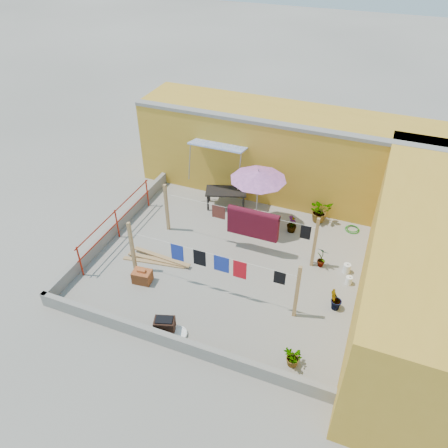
{
  "coord_description": "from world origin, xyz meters",
  "views": [
    {
      "loc": [
        3.7,
        -9.62,
        9.22
      ],
      "look_at": [
        -0.24,
        0.3,
        1.19
      ],
      "focal_mm": 35.0,
      "sensor_mm": 36.0,
      "label": 1
    }
  ],
  "objects_px": {
    "brick_stack": "(142,276)",
    "white_basin": "(177,334)",
    "patio_umbrella": "(258,176)",
    "water_jug_a": "(347,268)",
    "brazier": "(165,325)",
    "outdoor_table": "(226,192)",
    "green_hose": "(352,229)",
    "plant_back_a": "(320,211)",
    "water_jug_b": "(349,280)"
  },
  "relations": [
    {
      "from": "brick_stack",
      "to": "brazier",
      "type": "relative_size",
      "value": 0.94
    },
    {
      "from": "water_jug_b",
      "to": "plant_back_a",
      "type": "height_order",
      "value": "plant_back_a"
    },
    {
      "from": "brazier",
      "to": "patio_umbrella",
      "type": "bearing_deg",
      "value": 81.93
    },
    {
      "from": "brick_stack",
      "to": "water_jug_b",
      "type": "bearing_deg",
      "value": 20.7
    },
    {
      "from": "outdoor_table",
      "to": "brazier",
      "type": "bearing_deg",
      "value": -83.93
    },
    {
      "from": "brazier",
      "to": "water_jug_a",
      "type": "xyz_separation_m",
      "value": [
        4.08,
        4.07,
        -0.08
      ]
    },
    {
      "from": "white_basin",
      "to": "brazier",
      "type": "bearing_deg",
      "value": -180.0
    },
    {
      "from": "plant_back_a",
      "to": "water_jug_b",
      "type": "bearing_deg",
      "value": -62.3
    },
    {
      "from": "water_jug_a",
      "to": "patio_umbrella",
      "type": "bearing_deg",
      "value": 159.39
    },
    {
      "from": "brazier",
      "to": "water_jug_b",
      "type": "relative_size",
      "value": 2.0
    },
    {
      "from": "outdoor_table",
      "to": "water_jug_b",
      "type": "height_order",
      "value": "outdoor_table"
    },
    {
      "from": "green_hose",
      "to": "water_jug_a",
      "type": "bearing_deg",
      "value": -86.49
    },
    {
      "from": "water_jug_a",
      "to": "green_hose",
      "type": "distance_m",
      "value": 2.23
    },
    {
      "from": "brick_stack",
      "to": "brazier",
      "type": "xyz_separation_m",
      "value": [
        1.5,
        -1.42,
        0.03
      ]
    },
    {
      "from": "brazier",
      "to": "brick_stack",
      "type": "bearing_deg",
      "value": 136.59
    },
    {
      "from": "brazier",
      "to": "water_jug_a",
      "type": "relative_size",
      "value": 1.75
    },
    {
      "from": "patio_umbrella",
      "to": "white_basin",
      "type": "xyz_separation_m",
      "value": [
        -0.41,
        -5.32,
        -1.96
      ]
    },
    {
      "from": "patio_umbrella",
      "to": "green_hose",
      "type": "distance_m",
      "value": 3.87
    },
    {
      "from": "brazier",
      "to": "white_basin",
      "type": "distance_m",
      "value": 0.39
    },
    {
      "from": "patio_umbrella",
      "to": "brazier",
      "type": "relative_size",
      "value": 3.61
    },
    {
      "from": "brazier",
      "to": "water_jug_b",
      "type": "height_order",
      "value": "brazier"
    },
    {
      "from": "brick_stack",
      "to": "white_basin",
      "type": "bearing_deg",
      "value": -37.54
    },
    {
      "from": "patio_umbrella",
      "to": "brick_stack",
      "type": "relative_size",
      "value": 3.85
    },
    {
      "from": "patio_umbrella",
      "to": "brazier",
      "type": "xyz_separation_m",
      "value": [
        -0.75,
        -5.32,
        -1.77
      ]
    },
    {
      "from": "brick_stack",
      "to": "white_basin",
      "type": "distance_m",
      "value": 2.34
    },
    {
      "from": "patio_umbrella",
      "to": "water_jug_a",
      "type": "distance_m",
      "value": 4.0
    },
    {
      "from": "water_jug_a",
      "to": "green_hose",
      "type": "xyz_separation_m",
      "value": [
        -0.14,
        2.22,
        -0.12
      ]
    },
    {
      "from": "patio_umbrella",
      "to": "outdoor_table",
      "type": "xyz_separation_m",
      "value": [
        -1.4,
        0.71,
        -1.38
      ]
    },
    {
      "from": "brazier",
      "to": "water_jug_a",
      "type": "bearing_deg",
      "value": 44.94
    },
    {
      "from": "brazier",
      "to": "plant_back_a",
      "type": "relative_size",
      "value": 0.72
    },
    {
      "from": "outdoor_table",
      "to": "water_jug_a",
      "type": "xyz_separation_m",
      "value": [
        4.72,
        -1.96,
        -0.47
      ]
    },
    {
      "from": "outdoor_table",
      "to": "brick_stack",
      "type": "relative_size",
      "value": 2.8
    },
    {
      "from": "brick_stack",
      "to": "water_jug_a",
      "type": "bearing_deg",
      "value": 25.37
    },
    {
      "from": "water_jug_a",
      "to": "green_hose",
      "type": "bearing_deg",
      "value": 93.51
    },
    {
      "from": "patio_umbrella",
      "to": "white_basin",
      "type": "distance_m",
      "value": 5.68
    },
    {
      "from": "water_jug_a",
      "to": "water_jug_b",
      "type": "bearing_deg",
      "value": -73.66
    },
    {
      "from": "outdoor_table",
      "to": "green_hose",
      "type": "bearing_deg",
      "value": 3.32
    },
    {
      "from": "green_hose",
      "to": "plant_back_a",
      "type": "relative_size",
      "value": 0.57
    },
    {
      "from": "patio_umbrella",
      "to": "green_hose",
      "type": "bearing_deg",
      "value": 16.99
    },
    {
      "from": "patio_umbrella",
      "to": "water_jug_b",
      "type": "height_order",
      "value": "patio_umbrella"
    },
    {
      "from": "patio_umbrella",
      "to": "water_jug_a",
      "type": "bearing_deg",
      "value": -20.61
    },
    {
      "from": "brazier",
      "to": "plant_back_a",
      "type": "height_order",
      "value": "plant_back_a"
    },
    {
      "from": "outdoor_table",
      "to": "plant_back_a",
      "type": "distance_m",
      "value": 3.41
    },
    {
      "from": "patio_umbrella",
      "to": "white_basin",
      "type": "bearing_deg",
      "value": -94.37
    },
    {
      "from": "brick_stack",
      "to": "brazier",
      "type": "distance_m",
      "value": 2.07
    },
    {
      "from": "water_jug_a",
      "to": "plant_back_a",
      "type": "relative_size",
      "value": 0.41
    },
    {
      "from": "water_jug_b",
      "to": "green_hose",
      "type": "bearing_deg",
      "value": 95.86
    },
    {
      "from": "outdoor_table",
      "to": "green_hose",
      "type": "height_order",
      "value": "outdoor_table"
    },
    {
      "from": "white_basin",
      "to": "plant_back_a",
      "type": "distance_m",
      "value": 6.84
    },
    {
      "from": "brazier",
      "to": "plant_back_a",
      "type": "bearing_deg",
      "value": 66.79
    }
  ]
}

